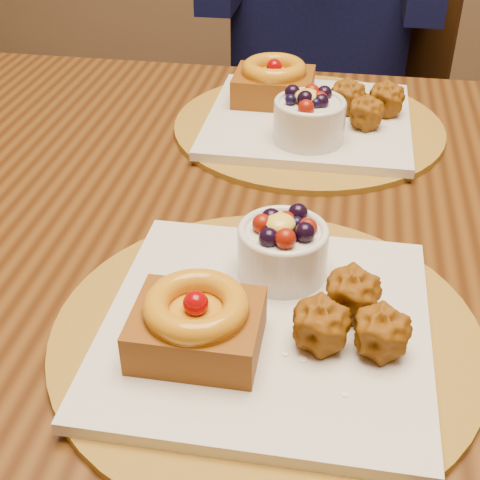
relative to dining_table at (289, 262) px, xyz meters
The scene contains 4 objects.
dining_table is the anchor object (origin of this frame).
place_setting_near 0.24m from the dining_table, 90.63° to the right, with size 0.38×0.38×0.08m.
place_setting_far 0.24m from the dining_table, 90.82° to the left, with size 0.38×0.38×0.09m.
chair_far 1.04m from the dining_table, 86.99° to the left, with size 0.57×0.57×0.89m.
Camera 1 is at (0.02, -0.79, 1.16)m, focal length 50.00 mm.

